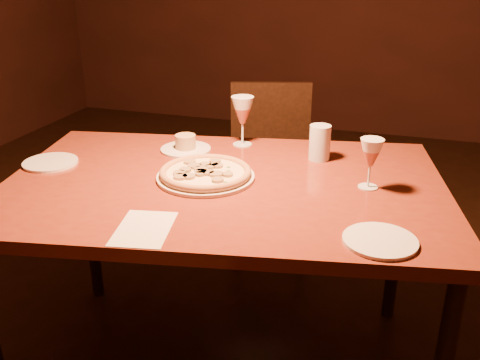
% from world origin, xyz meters
% --- Properties ---
extents(dining_table, '(1.67, 1.24, 0.81)m').
position_xyz_m(dining_table, '(-0.24, 0.18, 0.74)').
color(dining_table, maroon).
rests_on(dining_table, floor).
extents(chair_far, '(0.54, 0.54, 0.91)m').
position_xyz_m(chair_far, '(-0.33, 1.20, 0.51)').
color(chair_far, black).
rests_on(chair_far, floor).
extents(pizza_plate, '(0.34, 0.34, 0.04)m').
position_xyz_m(pizza_plate, '(-0.31, 0.18, 0.83)').
color(pizza_plate, silver).
rests_on(pizza_plate, dining_table).
extents(ramekin_saucer, '(0.20, 0.20, 0.06)m').
position_xyz_m(ramekin_saucer, '(-0.49, 0.43, 0.83)').
color(ramekin_saucer, silver).
rests_on(ramekin_saucer, dining_table).
extents(wine_glass_far, '(0.09, 0.09, 0.20)m').
position_xyz_m(wine_glass_far, '(-0.29, 0.56, 0.91)').
color(wine_glass_far, '#A85846').
rests_on(wine_glass_far, dining_table).
extents(wine_glass_right, '(0.08, 0.08, 0.17)m').
position_xyz_m(wine_glass_right, '(0.24, 0.27, 0.90)').
color(wine_glass_right, '#A85846').
rests_on(wine_glass_right, dining_table).
extents(water_tumbler, '(0.08, 0.08, 0.13)m').
position_xyz_m(water_tumbler, '(0.04, 0.49, 0.88)').
color(water_tumbler, silver).
rests_on(water_tumbler, dining_table).
extents(side_plate_left, '(0.20, 0.20, 0.01)m').
position_xyz_m(side_plate_left, '(-0.91, 0.14, 0.82)').
color(side_plate_left, silver).
rests_on(side_plate_left, dining_table).
extents(side_plate_near, '(0.20, 0.20, 0.01)m').
position_xyz_m(side_plate_near, '(0.31, -0.10, 0.82)').
color(side_plate_near, silver).
rests_on(side_plate_near, dining_table).
extents(menu_card, '(0.19, 0.25, 0.00)m').
position_xyz_m(menu_card, '(-0.34, -0.22, 0.81)').
color(menu_card, silver).
rests_on(menu_card, dining_table).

